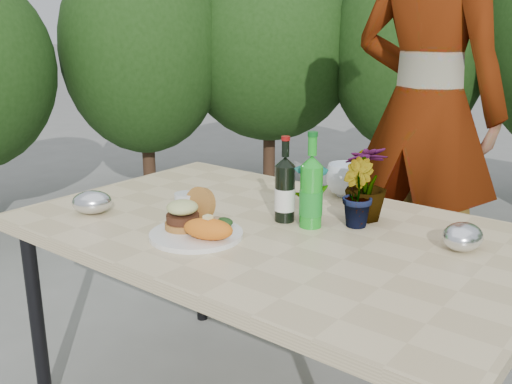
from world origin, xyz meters
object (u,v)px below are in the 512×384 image
Objects in this scene: patio_table at (271,243)px; wine_bottle at (285,190)px; person at (425,110)px; dinner_plate at (196,235)px.

wine_bottle is at bearing 88.08° from patio_table.
dinner_plate is at bearing 88.20° from person.
patio_table is 1.17m from person.
dinner_plate is 0.32m from wine_bottle.
wine_bottle is (0.00, 0.07, 0.16)m from patio_table.
dinner_plate is at bearing -129.98° from wine_bottle.
wine_bottle is at bearing 66.79° from dinner_plate.
person is (0.02, 1.06, 0.14)m from wine_bottle.
dinner_plate is 1.01× the size of wine_bottle.
wine_bottle reaches higher than dinner_plate.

